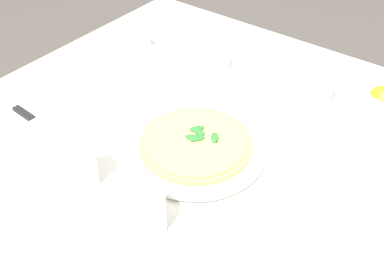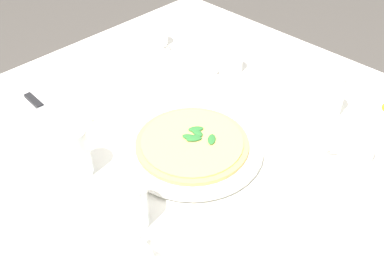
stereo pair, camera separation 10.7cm
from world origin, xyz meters
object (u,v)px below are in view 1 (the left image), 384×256
object	(u,v)px
water_glass_center_back	(321,86)
citrus_bowl	(383,101)
pizza	(196,142)
dinner_knife	(36,122)
pizza_plate	(195,147)
coffee_cup_far_right	(216,60)
water_glass_right_edge	(81,165)
coffee_cup_near_right	(354,136)
napkin_folded	(37,126)
coffee_cup_back_corner	(137,40)
water_glass_near_left	(148,211)

from	to	relation	value
water_glass_center_back	citrus_bowl	bearing A→B (deg)	26.91
pizza	dinner_knife	world-z (taller)	pizza
pizza_plate	coffee_cup_far_right	distance (m)	0.36
water_glass_right_edge	dinner_knife	bearing A→B (deg)	166.76
coffee_cup_near_right	napkin_folded	size ratio (longest dim) A/B	0.57
pizza	citrus_bowl	xyz separation A→B (m)	(0.29, 0.42, 0.00)
napkin_folded	dinner_knife	size ratio (longest dim) A/B	1.16
water_glass_right_edge	napkin_folded	world-z (taller)	water_glass_right_edge
water_glass_center_back	citrus_bowl	xyz separation A→B (m)	(0.14, 0.07, -0.03)
coffee_cup_back_corner	water_glass_near_left	xyz separation A→B (m)	(0.49, -0.51, 0.02)
pizza	napkin_folded	bearing A→B (deg)	-154.48
coffee_cup_far_right	dinner_knife	world-z (taller)	coffee_cup_far_right
coffee_cup_far_right	water_glass_center_back	size ratio (longest dim) A/B	1.09
water_glass_near_left	water_glass_right_edge	xyz separation A→B (m)	(-0.19, 0.01, 0.00)
napkin_folded	pizza	bearing A→B (deg)	22.67
dinner_knife	water_glass_center_back	bearing A→B (deg)	48.59
coffee_cup_back_corner	dinner_knife	bearing A→B (deg)	-80.69
pizza_plate	citrus_bowl	xyz separation A→B (m)	(0.29, 0.42, 0.02)
pizza	citrus_bowl	bearing A→B (deg)	55.13
coffee_cup_far_right	water_glass_near_left	world-z (taller)	water_glass_near_left
pizza_plate	water_glass_near_left	world-z (taller)	water_glass_near_left
pizza	water_glass_near_left	bearing A→B (deg)	-75.45
coffee_cup_back_corner	water_glass_right_edge	distance (m)	0.58
water_glass_near_left	napkin_folded	distance (m)	0.43
coffee_cup_far_right	pizza_plate	bearing A→B (deg)	-62.84
dinner_knife	pizza	bearing A→B (deg)	28.65
dinner_knife	citrus_bowl	distance (m)	0.88
coffee_cup_far_right	water_glass_near_left	size ratio (longest dim) A/B	1.22
pizza	water_glass_center_back	distance (m)	0.38
citrus_bowl	coffee_cup_back_corner	bearing A→B (deg)	-168.80
napkin_folded	dinner_knife	distance (m)	0.01
coffee_cup_back_corner	napkin_folded	xyz separation A→B (m)	(0.07, -0.45, -0.02)
coffee_cup_back_corner	dinner_knife	world-z (taller)	coffee_cup_back_corner
water_glass_right_edge	citrus_bowl	size ratio (longest dim) A/B	0.80
water_glass_near_left	pizza	bearing A→B (deg)	104.55
water_glass_near_left	citrus_bowl	xyz separation A→B (m)	(0.23, 0.65, -0.02)
pizza	citrus_bowl	size ratio (longest dim) A/B	1.75
pizza	coffee_cup_far_right	bearing A→B (deg)	117.19
pizza_plate	water_glass_center_back	bearing A→B (deg)	66.78
pizza_plate	water_glass_center_back	xyz separation A→B (m)	(0.15, 0.35, 0.04)
pizza	water_glass_near_left	world-z (taller)	water_glass_near_left
water_glass_right_edge	napkin_folded	size ratio (longest dim) A/B	0.53
napkin_folded	water_glass_near_left	bearing A→B (deg)	-11.11
coffee_cup_near_right	water_glass_center_back	bearing A→B (deg)	140.20
pizza_plate	dinner_knife	size ratio (longest dim) A/B	1.68
water_glass_near_left	dinner_knife	xyz separation A→B (m)	(-0.42, 0.06, -0.02)
water_glass_right_edge	coffee_cup_far_right	bearing A→B (deg)	93.64
coffee_cup_far_right	water_glass_near_left	bearing A→B (deg)	-67.85
pizza	napkin_folded	world-z (taller)	pizza
coffee_cup_far_right	coffee_cup_near_right	distance (m)	0.46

